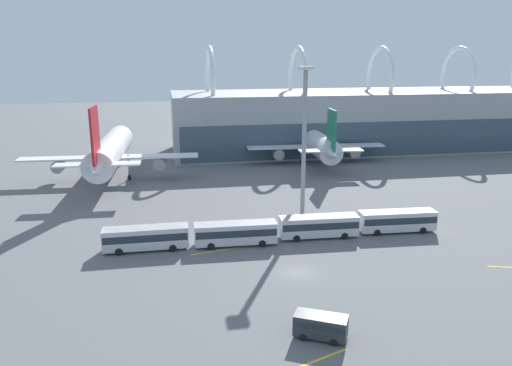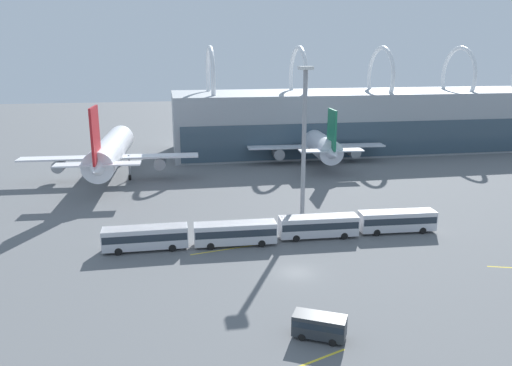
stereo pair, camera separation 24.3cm
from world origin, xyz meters
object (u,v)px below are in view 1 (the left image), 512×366
Objects in this scene: shuttle_bus_0 at (146,237)px; shuttle_bus_2 at (319,225)px; airliner_at_gate_near at (110,151)px; floodlight_mast at (304,133)px; shuttle_bus_3 at (397,220)px; airliner_at_gate_far at (315,142)px; shuttle_bus_1 at (236,232)px; service_van_foreground at (321,325)px.

shuttle_bus_0 is 0.99× the size of shuttle_bus_2.
airliner_at_gate_near reaches higher than shuttle_bus_2.
floodlight_mast reaches higher than airliner_at_gate_near.
shuttle_bus_3 is (44.32, -39.95, -4.02)m from airliner_at_gate_near.
shuttle_bus_3 is at bearing -179.49° from airliner_at_gate_far.
airliner_at_gate_far is at bearing 75.98° from shuttle_bus_2.
shuttle_bus_1 is 24.09m from shuttle_bus_3.
service_van_foreground is at bearing -102.85° from floodlight_mast.
shuttle_bus_0 reaches higher than service_van_foreground.
airliner_at_gate_near is 3.50× the size of shuttle_bus_2.
shuttle_bus_0 is at bearing 151.79° from service_van_foreground.
shuttle_bus_0 is 29.66m from service_van_foreground.
airliner_at_gate_far is 3.22× the size of shuttle_bus_2.
floodlight_mast reaches higher than shuttle_bus_1.
airliner_at_gate_far is 1.54× the size of floodlight_mast.
shuttle_bus_1 is at bearing -174.94° from shuttle_bus_3.
shuttle_bus_0 is at bearing -177.05° from shuttle_bus_2.
shuttle_bus_2 and shuttle_bus_3 have the same top height.
shuttle_bus_0 is (8.21, -40.41, -4.02)m from airliner_at_gate_near.
airliner_at_gate_far is 50.65m from shuttle_bus_2.
shuttle_bus_0 is 29.35m from floodlight_mast.
airliner_at_gate_far reaches higher than shuttle_bus_1.
airliner_at_gate_near is at bearing 131.03° from shuttle_bus_2.
shuttle_bus_1 is 24.62m from service_van_foreground.
shuttle_bus_3 is 31.83m from service_van_foreground.
shuttle_bus_2 reaches higher than service_van_foreground.
shuttle_bus_3 is at bearing 79.95° from service_van_foreground.
airliner_at_gate_near is 44.71m from floodlight_mast.
shuttle_bus_1 is 12.06m from shuttle_bus_2.
shuttle_bus_1 is (-26.15, -49.29, -3.04)m from airliner_at_gate_far.
floodlight_mast reaches higher than shuttle_bus_0.
shuttle_bus_2 is at bearing -138.51° from airliner_at_gate_near.
airliner_at_gate_far is at bearing 101.50° from service_van_foreground.
shuttle_bus_2 is (24.07, 0.32, 0.00)m from shuttle_bus_0.
floodlight_mast reaches higher than shuttle_bus_2.
service_van_foreground is (4.49, -24.20, -0.53)m from shuttle_bus_1.
floodlight_mast is (12.62, 11.45, 11.49)m from shuttle_bus_1.
airliner_at_gate_near is 45.76m from shuttle_bus_1.
shuttle_bus_3 is 0.48× the size of floodlight_mast.
shuttle_bus_0 is at bearing -176.32° from shuttle_bus_3.
service_van_foreground is (-19.58, -25.09, -0.53)m from shuttle_bus_3.
floodlight_mast is at bearing 105.07° from service_van_foreground.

